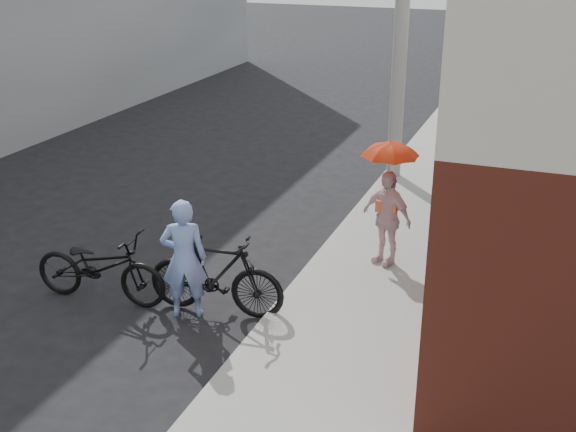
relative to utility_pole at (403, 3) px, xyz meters
The scene contains 11 objects.
ground 7.03m from the utility_pole, 100.39° to the right, with size 80.00×80.00×0.00m, color black.
sidewalk 5.37m from the utility_pole, 75.96° to the right, with size 2.20×24.00×0.12m, color #979892.
curb 5.28m from the utility_pole, 92.29° to the right, with size 0.12×24.00×0.12m, color #9E9E99.
utility_pole is the anchor object (origin of this frame).
officer 7.05m from the utility_pole, 101.31° to the right, with size 0.60×0.39×1.64m, color #7A99D9.
bike_left 7.57m from the utility_pole, 111.59° to the right, with size 0.68×1.94×1.02m, color black.
bike_right 6.93m from the utility_pole, 98.46° to the right, with size 0.53×1.88×1.13m, color black.
kimono_woman 4.96m from the utility_pole, 78.42° to the right, with size 0.84×0.35×1.44m, color silver.
parasol 4.47m from the utility_pole, 78.42° to the right, with size 0.80×0.80×0.71m, color #E8481B.
planter 5.78m from the utility_pole, 66.54° to the right, with size 0.43×0.43×0.23m, color black.
potted_plant 5.54m from the utility_pole, 66.54° to the right, with size 0.61×0.53×0.68m, color #2B6D2E.
Camera 1 is at (4.14, -7.82, 4.80)m, focal length 45.00 mm.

